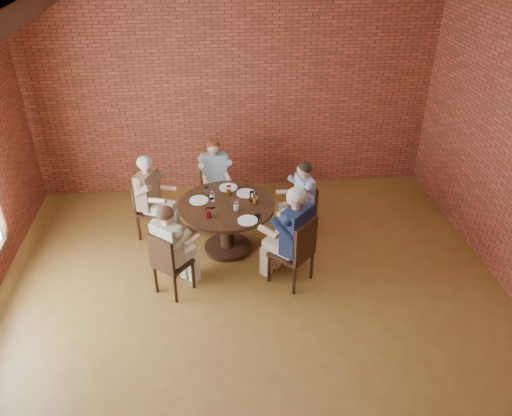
{
  "coord_description": "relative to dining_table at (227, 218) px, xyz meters",
  "views": [
    {
      "loc": [
        -0.47,
        -4.25,
        4.24
      ],
      "look_at": [
        0.09,
        1.0,
        1.03
      ],
      "focal_mm": 35.0,
      "sensor_mm": 36.0,
      "label": 1
    }
  ],
  "objects": [
    {
      "name": "glass_e",
      "position": [
        -0.19,
        -0.08,
        0.29
      ],
      "size": [
        0.07,
        0.07,
        0.14
      ],
      "primitive_type": "cylinder",
      "color": "white",
      "rests_on": "dining_table"
    },
    {
      "name": "glass_f",
      "position": [
        -0.25,
        -0.31,
        0.29
      ],
      "size": [
        0.07,
        0.07,
        0.14
      ],
      "primitive_type": "cylinder",
      "color": "white",
      "rests_on": "dining_table"
    },
    {
      "name": "chair_e",
      "position": [
        0.84,
        -0.85,
        -0.01
      ],
      "size": [
        0.64,
        0.64,
        0.97
      ],
      "rotation": [
        0.0,
        0.0,
        3.92
      ],
      "color": "#311C10",
      "rests_on": "floor"
    },
    {
      "name": "wall_back",
      "position": [
        0.25,
        1.9,
        1.17
      ],
      "size": [
        7.0,
        0.0,
        7.0
      ],
      "primitive_type": "plane",
      "rotation": [
        1.57,
        0.0,
        0.0
      ],
      "color": "brown",
      "rests_on": "ground"
    },
    {
      "name": "glass_a",
      "position": [
        0.36,
        0.05,
        0.29
      ],
      "size": [
        0.07,
        0.07,
        0.14
      ],
      "primitive_type": "cylinder",
      "color": "white",
      "rests_on": "dining_table"
    },
    {
      "name": "glass_h",
      "position": [
        0.4,
        -0.03,
        0.29
      ],
      "size": [
        0.07,
        0.07,
        0.14
      ],
      "primitive_type": "cylinder",
      "color": "white",
      "rests_on": "dining_table"
    },
    {
      "name": "glass_d",
      "position": [
        -0.18,
        0.13,
        0.29
      ],
      "size": [
        0.07,
        0.07,
        0.14
      ],
      "primitive_type": "cylinder",
      "color": "white",
      "rests_on": "dining_table"
    },
    {
      "name": "diner_b",
      "position": [
        -0.12,
        0.98,
        0.1
      ],
      "size": [
        0.55,
        0.64,
        1.25
      ],
      "primitive_type": null,
      "rotation": [
        0.0,
        0.0,
        0.12
      ],
      "color": "#849CA9",
      "rests_on": "floor"
    },
    {
      "name": "chair_b",
      "position": [
        -0.13,
        1.05,
        -0.04
      ],
      "size": [
        0.43,
        0.43,
        0.89
      ],
      "rotation": [
        0.0,
        0.0,
        0.12
      ],
      "color": "#311C10",
      "rests_on": "floor"
    },
    {
      "name": "ceiling",
      "position": [
        0.25,
        -1.6,
        2.87
      ],
      "size": [
        7.0,
        7.0,
        0.0
      ],
      "primitive_type": "plane",
      "rotation": [
        3.14,
        0.0,
        0.0
      ],
      "color": "white",
      "rests_on": "wall_back"
    },
    {
      "name": "diner_a",
      "position": [
        1.06,
        0.15,
        0.09
      ],
      "size": [
        0.64,
        0.55,
        1.24
      ],
      "primitive_type": null,
      "rotation": [
        0.0,
        0.0,
        -1.43
      ],
      "color": "#4150A9",
      "rests_on": "floor"
    },
    {
      "name": "diner_e",
      "position": [
        0.78,
        -0.78,
        0.17
      ],
      "size": [
        0.89,
        0.89,
        1.39
      ],
      "primitive_type": null,
      "rotation": [
        0.0,
        0.0,
        3.92
      ],
      "color": "#172041",
      "rests_on": "floor"
    },
    {
      "name": "plate_b",
      "position": [
        0.06,
        0.45,
        0.23
      ],
      "size": [
        0.26,
        0.26,
        0.01
      ],
      "primitive_type": "cylinder",
      "color": "white",
      "rests_on": "dining_table"
    },
    {
      "name": "glass_b",
      "position": [
        0.05,
        0.24,
        0.29
      ],
      "size": [
        0.07,
        0.07,
        0.14
      ],
      "primitive_type": "cylinder",
      "color": "white",
      "rests_on": "dining_table"
    },
    {
      "name": "chair_c",
      "position": [
        -1.12,
        0.49,
        -0.03
      ],
      "size": [
        0.53,
        0.53,
        0.91
      ],
      "rotation": [
        0.0,
        0.0,
        1.16
      ],
      "color": "#311C10",
      "rests_on": "floor"
    },
    {
      "name": "diner_d",
      "position": [
        -0.72,
        -0.82,
        0.1
      ],
      "size": [
        0.76,
        0.77,
        1.26
      ],
      "primitive_type": null,
      "rotation": [
        0.0,
        0.0,
        2.42
      ],
      "color": "#BBAD93",
      "rests_on": "floor"
    },
    {
      "name": "floor",
      "position": [
        0.25,
        -1.6,
        -0.53
      ],
      "size": [
        7.0,
        7.0,
        0.0
      ],
      "primitive_type": "plane",
      "color": "brown",
      "rests_on": "ground"
    },
    {
      "name": "chair_d",
      "position": [
        -0.77,
        -0.88,
        -0.04
      ],
      "size": [
        0.55,
        0.55,
        0.9
      ],
      "rotation": [
        0.0,
        0.0,
        2.42
      ],
      "color": "#311C10",
      "rests_on": "floor"
    },
    {
      "name": "glass_g",
      "position": [
        0.12,
        -0.18,
        0.29
      ],
      "size": [
        0.07,
        0.07,
        0.14
      ],
      "primitive_type": "cylinder",
      "color": "white",
      "rests_on": "dining_table"
    },
    {
      "name": "smartphone",
      "position": [
        0.39,
        -0.38,
        0.23
      ],
      "size": [
        0.09,
        0.14,
        0.01
      ],
      "primitive_type": "cube",
      "rotation": [
        0.0,
        0.0,
        -0.24
      ],
      "color": "black",
      "rests_on": "dining_table"
    },
    {
      "name": "glass_c",
      "position": [
        -0.26,
        0.24,
        0.29
      ],
      "size": [
        0.07,
        0.07,
        0.14
      ],
      "primitive_type": "cylinder",
      "color": "white",
      "rests_on": "dining_table"
    },
    {
      "name": "dining_table",
      "position": [
        0.0,
        0.0,
        0.0
      ],
      "size": [
        1.34,
        1.34,
        0.75
      ],
      "color": "#311C10",
      "rests_on": "floor"
    },
    {
      "name": "plate_a",
      "position": [
        0.29,
        0.26,
        0.23
      ],
      "size": [
        0.26,
        0.26,
        0.01
      ],
      "primitive_type": "cylinder",
      "color": "white",
      "rests_on": "dining_table"
    },
    {
      "name": "plate_d",
      "position": [
        0.25,
        -0.46,
        0.23
      ],
      "size": [
        0.26,
        0.26,
        0.01
      ],
      "primitive_type": "cylinder",
      "color": "white",
      "rests_on": "dining_table"
    },
    {
      "name": "plate_c",
      "position": [
        -0.37,
        0.13,
        0.23
      ],
      "size": [
        0.26,
        0.26,
        0.01
      ],
      "primitive_type": "cylinder",
      "color": "white",
      "rests_on": "dining_table"
    },
    {
      "name": "diner_c",
      "position": [
        -1.05,
        0.45,
        0.12
      ],
      "size": [
        0.77,
        0.71,
        1.29
      ],
      "primitive_type": null,
      "rotation": [
        0.0,
        0.0,
        1.16
      ],
      "color": "brown",
      "rests_on": "floor"
    },
    {
      "name": "chair_a",
      "position": [
        1.13,
        0.16,
        -0.04
      ],
      "size": [
        0.43,
        0.43,
        0.88
      ],
      "rotation": [
        0.0,
        0.0,
        -1.43
      ],
      "color": "#311C10",
      "rests_on": "floor"
    }
  ]
}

